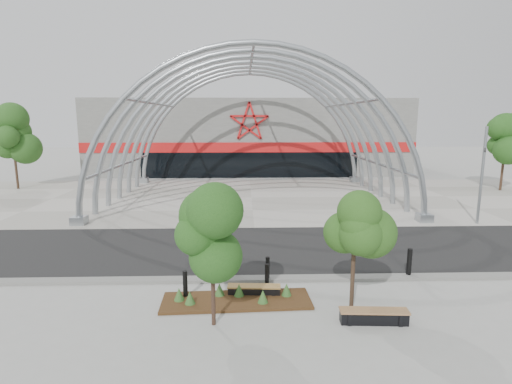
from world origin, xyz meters
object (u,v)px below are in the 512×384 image
object	(u,v)px
street_tree_0	(212,235)
bench_0	(254,291)
street_tree_1	(355,225)
bollard_2	(268,269)
bench_1	(374,317)
signal_pole	(482,174)

from	to	relation	value
street_tree_0	bench_0	size ratio (longest dim) A/B	2.08
street_tree_0	street_tree_1	xyz separation A→B (m)	(4.34, 0.89, 0.01)
bollard_2	bench_0	bearing A→B (deg)	-113.19
bollard_2	street_tree_0	bearing A→B (deg)	-119.45
street_tree_0	bench_1	size ratio (longest dim) A/B	1.86
bench_0	signal_pole	bearing A→B (deg)	34.63
signal_pole	street_tree_0	xyz separation A→B (m)	(-14.33, -10.93, -0.18)
bench_1	bench_0	bearing A→B (deg)	150.90
street_tree_0	bench_1	bearing A→B (deg)	-0.77
street_tree_0	bench_0	world-z (taller)	street_tree_0
signal_pole	street_tree_0	size ratio (longest dim) A/B	1.46
street_tree_1	bollard_2	bearing A→B (deg)	138.57
signal_pole	street_tree_1	xyz separation A→B (m)	(-9.99, -10.04, -0.16)
signal_pole	street_tree_0	distance (m)	18.03
street_tree_1	bench_0	distance (m)	4.15
street_tree_0	bench_0	bearing A→B (deg)	56.77
bench_0	bench_1	bearing A→B (deg)	-29.10
street_tree_0	bollard_2	xyz separation A→B (m)	(1.78, 3.15, -2.27)
bench_1	street_tree_0	bearing A→B (deg)	179.23
signal_pole	bollard_2	xyz separation A→B (m)	(-12.55, -7.78, -2.45)
signal_pole	bench_0	distance (m)	16.14
street_tree_1	street_tree_0	bearing A→B (deg)	-168.39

